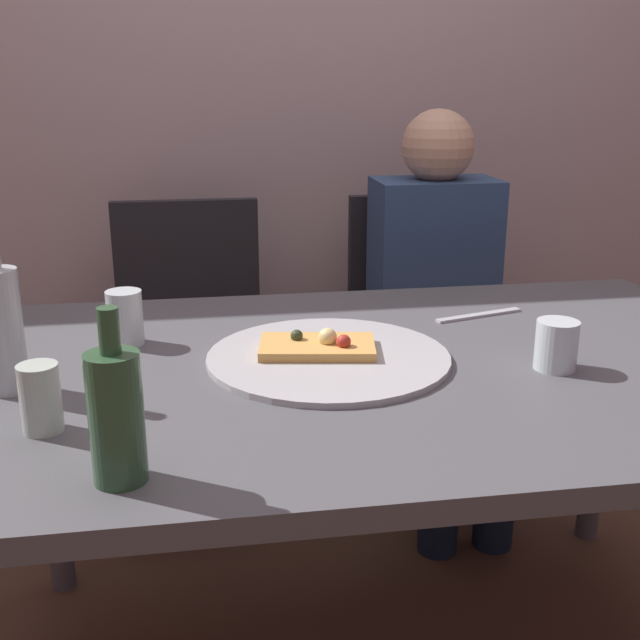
% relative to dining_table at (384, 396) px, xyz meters
% --- Properties ---
extents(back_wall, '(6.00, 0.10, 2.60)m').
position_rel_dining_table_xyz_m(back_wall, '(0.00, 1.32, 0.63)').
color(back_wall, '#B29EA3').
rests_on(back_wall, ground_plane).
extents(dining_table, '(1.56, 1.02, 0.74)m').
position_rel_dining_table_xyz_m(dining_table, '(0.00, 0.00, 0.00)').
color(dining_table, '#4C4C51').
rests_on(dining_table, ground_plane).
extents(pizza_tray, '(0.46, 0.46, 0.01)m').
position_rel_dining_table_xyz_m(pizza_tray, '(-0.10, 0.02, 0.08)').
color(pizza_tray, '#ADADB2').
rests_on(pizza_tray, dining_table).
extents(pizza_slice_last, '(0.24, 0.16, 0.05)m').
position_rel_dining_table_xyz_m(pizza_slice_last, '(-0.12, 0.04, 0.09)').
color(pizza_slice_last, tan).
rests_on(pizza_slice_last, pizza_tray).
extents(wine_bottle, '(0.07, 0.07, 0.24)m').
position_rel_dining_table_xyz_m(wine_bottle, '(-0.46, -0.39, 0.17)').
color(wine_bottle, '#2D5133').
rests_on(wine_bottle, dining_table).
extents(beer_bottle, '(0.07, 0.07, 0.31)m').
position_rel_dining_table_xyz_m(beer_bottle, '(-0.68, -0.03, 0.19)').
color(beer_bottle, '#B2BCC1').
rests_on(beer_bottle, dining_table).
extents(tumbler_near, '(0.07, 0.07, 0.11)m').
position_rel_dining_table_xyz_m(tumbler_near, '(-0.49, 0.18, 0.13)').
color(tumbler_near, silver).
rests_on(tumbler_near, dining_table).
extents(tumbler_far, '(0.06, 0.06, 0.11)m').
position_rel_dining_table_xyz_m(tumbler_far, '(-0.59, -0.21, 0.12)').
color(tumbler_far, '#B7C6BC').
rests_on(tumbler_far, dining_table).
extents(wine_glass, '(0.08, 0.08, 0.09)m').
position_rel_dining_table_xyz_m(wine_glass, '(0.30, -0.09, 0.12)').
color(wine_glass, silver).
rests_on(wine_glass, dining_table).
extents(table_knife, '(0.22, 0.08, 0.01)m').
position_rel_dining_table_xyz_m(table_knife, '(0.28, 0.25, 0.07)').
color(table_knife, '#B7B7BC').
rests_on(table_knife, dining_table).
extents(chair_left, '(0.44, 0.44, 0.90)m').
position_rel_dining_table_xyz_m(chair_left, '(-0.37, 0.91, -0.15)').
color(chair_left, black).
rests_on(chair_left, ground_plane).
extents(chair_right, '(0.44, 0.44, 0.90)m').
position_rel_dining_table_xyz_m(chair_right, '(0.36, 0.91, -0.15)').
color(chair_right, black).
rests_on(chair_right, ground_plane).
extents(guest_in_sweater, '(0.36, 0.56, 1.17)m').
position_rel_dining_table_xyz_m(guest_in_sweater, '(0.36, 0.76, -0.03)').
color(guest_in_sweater, navy).
rests_on(guest_in_sweater, ground_plane).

